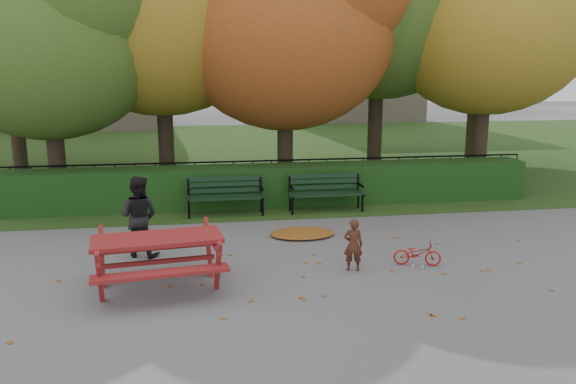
{
  "coord_description": "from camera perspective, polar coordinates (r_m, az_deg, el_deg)",
  "views": [
    {
      "loc": [
        -1.83,
        -9.19,
        3.38
      ],
      "look_at": [
        -0.16,
        1.44,
        1.0
      ],
      "focal_mm": 35.0,
      "sensor_mm": 36.0,
      "label": 1
    }
  ],
  "objects": [
    {
      "name": "bench_right",
      "position": [
        13.53,
        3.81,
        0.24
      ],
      "size": [
        1.8,
        0.57,
        0.88
      ],
      "color": "black",
      "rests_on": "ground"
    },
    {
      "name": "leaf_scatter",
      "position": [
        10.24,
        1.91,
        -6.78
      ],
      "size": [
        9.0,
        5.7,
        0.01
      ],
      "primitive_type": null,
      "color": "brown",
      "rests_on": "ground"
    },
    {
      "name": "building_right",
      "position": [
        38.56,
        6.13,
        16.31
      ],
      "size": [
        9.0,
        6.0,
        12.0
      ],
      "primitive_type": "cube",
      "color": "tan",
      "rests_on": "ground"
    },
    {
      "name": "ground",
      "position": [
        9.96,
        2.24,
        -7.38
      ],
      "size": [
        90.0,
        90.0,
        0.0
      ],
      "primitive_type": "plane",
      "color": "slate",
      "rests_on": "ground"
    },
    {
      "name": "tree_e",
      "position": [
        17.22,
        21.18,
        17.35
      ],
      "size": [
        6.09,
        5.8,
        8.16
      ],
      "color": "black",
      "rests_on": "ground"
    },
    {
      "name": "bench_left",
      "position": [
        13.22,
        -6.39,
        -0.11
      ],
      "size": [
        1.8,
        0.57,
        0.88
      ],
      "color": "black",
      "rests_on": "ground"
    },
    {
      "name": "tree_c",
      "position": [
        15.45,
        1.12,
        17.83
      ],
      "size": [
        6.3,
        6.0,
        8.0
      ],
      "color": "black",
      "rests_on": "ground"
    },
    {
      "name": "adult",
      "position": [
        10.56,
        -14.92,
        -2.4
      ],
      "size": [
        0.88,
        0.79,
        1.49
      ],
      "primitive_type": "imported",
      "rotation": [
        0.0,
        0.0,
        2.78
      ],
      "color": "black",
      "rests_on": "ground"
    },
    {
      "name": "tree_g",
      "position": [
        21.6,
        20.14,
        17.04
      ],
      "size": [
        6.3,
        6.0,
        8.55
      ],
      "color": "black",
      "rests_on": "ground"
    },
    {
      "name": "iron_fence",
      "position": [
        14.88,
        -1.68,
        1.45
      ],
      "size": [
        14.0,
        0.04,
        1.02
      ],
      "color": "black",
      "rests_on": "ground"
    },
    {
      "name": "child",
      "position": [
        9.61,
        6.65,
        -5.36
      ],
      "size": [
        0.36,
        0.27,
        0.9
      ],
      "primitive_type": "imported",
      "rotation": [
        0.0,
        0.0,
        2.97
      ],
      "color": "#452216",
      "rests_on": "ground"
    },
    {
      "name": "bicycle",
      "position": [
        10.11,
        13.0,
        -6.12
      ],
      "size": [
        0.86,
        0.5,
        0.43
      ],
      "primitive_type": "imported",
      "rotation": [
        0.0,
        0.0,
        1.28
      ],
      "color": "#B21410",
      "rests_on": "ground"
    },
    {
      "name": "grass_strip",
      "position": [
        23.51,
        -4.36,
        4.19
      ],
      "size": [
        90.0,
        90.0,
        0.0
      ],
      "primitive_type": "plane",
      "color": "#253E17",
      "rests_on": "ground"
    },
    {
      "name": "picnic_table",
      "position": [
        8.95,
        -13.1,
        -5.6
      ],
      "size": [
        2.15,
        1.82,
        0.96
      ],
      "rotation": [
        0.0,
        0.0,
        0.13
      ],
      "color": "maroon",
      "rests_on": "ground"
    },
    {
      "name": "hedge",
      "position": [
        14.11,
        -1.26,
        0.69
      ],
      "size": [
        13.0,
        0.9,
        1.0
      ],
      "primitive_type": "cube",
      "color": "black",
      "rests_on": "ground"
    },
    {
      "name": "tree_a",
      "position": [
        15.19,
        -22.55,
        15.86
      ],
      "size": [
        5.88,
        5.6,
        7.48
      ],
      "color": "black",
      "rests_on": "ground"
    },
    {
      "name": "leaf_pile",
      "position": [
        11.62,
        1.47,
        -4.21
      ],
      "size": [
        1.6,
        1.38,
        0.09
      ],
      "primitive_type": "ellipsoid",
      "rotation": [
        0.0,
        0.0,
        -0.41
      ],
      "color": "brown",
      "rests_on": "ground"
    }
  ]
}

